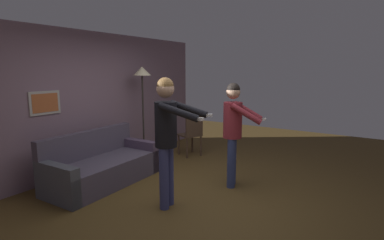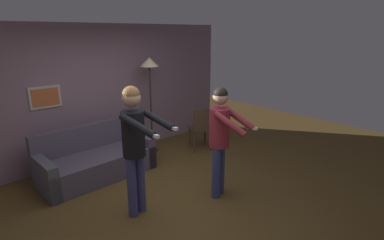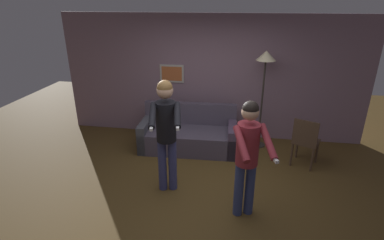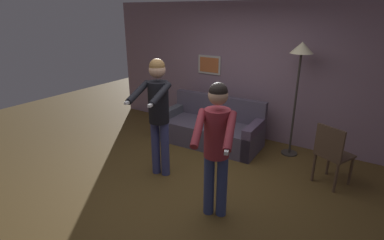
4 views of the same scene
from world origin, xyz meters
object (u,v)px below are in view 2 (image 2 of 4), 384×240
Objects in this scene: person_standing_left at (135,139)px; person_standing_right at (221,133)px; dining_chair_distant at (201,127)px; couch at (96,161)px; torchiere_lamp at (150,72)px.

person_standing_left is 1.06× the size of person_standing_right.
dining_chair_distant is at bearing 54.85° from person_standing_right.
person_standing_left reaches higher than dining_chair_distant.
couch is 2.31m from person_standing_right.
couch is 1.07× the size of person_standing_left.
person_standing_left is (-0.08, -1.47, 0.83)m from couch.
person_standing_right is at bearing -125.15° from dining_chair_distant.
torchiere_lamp reaches higher than person_standing_left.
person_standing_right is at bearing -19.06° from person_standing_left.
couch is at bearing 86.80° from person_standing_left.
dining_chair_distant is at bearing 25.87° from person_standing_left.
couch is 2.02m from torchiere_lamp.
dining_chair_distant is (2.17, -0.38, 0.25)m from couch.
torchiere_lamp is at bearing 82.20° from person_standing_right.
person_standing_right is (1.19, -0.41, -0.08)m from person_standing_left.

